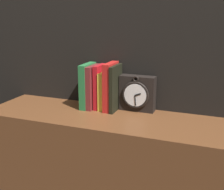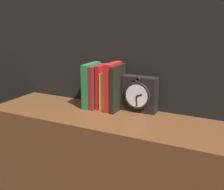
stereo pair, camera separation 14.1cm
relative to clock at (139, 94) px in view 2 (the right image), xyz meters
The scene contains 8 objects.
wall_back 0.37m from the clock, 138.84° to the left, with size 6.00×0.05×2.60m.
clock is the anchor object (origin of this frame).
book_slot0_green 0.25m from the clock, behind, with size 0.03×0.14×0.22m.
book_slot1_maroon 0.22m from the clock, behind, with size 0.03×0.13×0.22m.
book_slot2_red 0.19m from the clock, behind, with size 0.02×0.12×0.22m.
book_slot3_yellow 0.16m from the clock, behind, with size 0.03×0.12×0.19m.
book_slot4_red 0.13m from the clock, 165.30° to the right, with size 0.03×0.13×0.23m.
book_slot5_black 0.11m from the clock, 160.44° to the right, with size 0.02×0.14×0.22m.
Camera 2 is at (0.63, -1.21, 1.34)m, focal length 50.00 mm.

